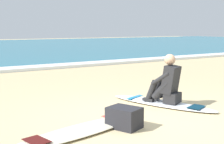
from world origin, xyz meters
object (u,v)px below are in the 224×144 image
Objects in this scene: surfboard_spare_near at (82,130)px; beach_bag at (124,118)px; surfboard_main at (162,103)px; surfer_seated at (167,84)px.

surfboard_spare_near is 0.68m from beach_bag.
surfboard_spare_near is 5.01× the size of beach_bag.
beach_bag is at bearing -13.69° from surfboard_spare_near.
surfboard_main is 0.42m from surfer_seated.
surfboard_main is at bearing 28.14° from beach_bag.
surfboard_main is at bearing 16.45° from surfboard_spare_near.
beach_bag is (-1.47, -0.79, 0.12)m from surfboard_main.
surfboard_main is 2.21m from surfboard_spare_near.
surfboard_main is 2.47× the size of surfer_seated.
surfboard_main is at bearing 105.67° from surfer_seated.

